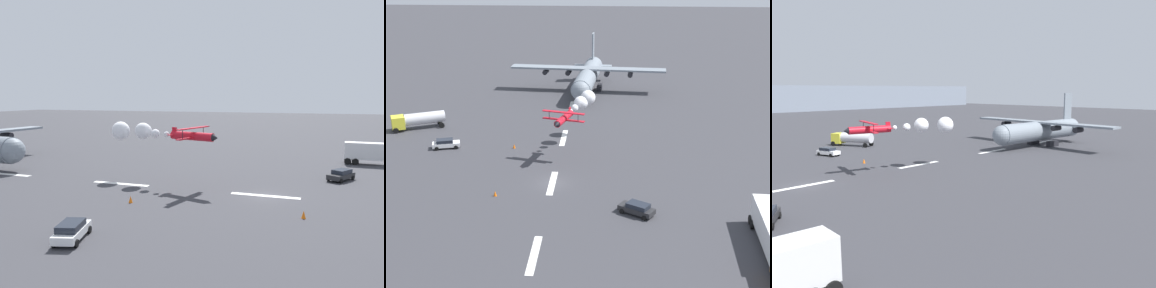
% 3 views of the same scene
% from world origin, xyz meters
% --- Properties ---
extents(ground_plane, '(440.00, 440.00, 0.00)m').
position_xyz_m(ground_plane, '(0.00, 0.00, 0.00)').
color(ground_plane, '#38383D').
rests_on(ground_plane, ground).
extents(runway_stripe_3, '(8.00, 0.90, 0.01)m').
position_xyz_m(runway_stripe_3, '(-18.92, 0.00, 0.01)').
color(runway_stripe_3, white).
rests_on(runway_stripe_3, ground).
extents(runway_stripe_4, '(8.00, 0.90, 0.01)m').
position_xyz_m(runway_stripe_4, '(0.00, 0.00, 0.01)').
color(runway_stripe_4, white).
rests_on(runway_stripe_4, ground).
extents(runway_stripe_5, '(8.00, 0.90, 0.01)m').
position_xyz_m(runway_stripe_5, '(18.92, 0.00, 0.01)').
color(runway_stripe_5, white).
rests_on(runway_stripe_5, ground).
extents(runway_stripe_6, '(8.00, 0.90, 0.01)m').
position_xyz_m(runway_stripe_6, '(37.85, 0.00, 0.01)').
color(runway_stripe_6, white).
rests_on(runway_stripe_6, ground).
extents(runway_stripe_7, '(8.00, 0.90, 0.01)m').
position_xyz_m(runway_stripe_7, '(56.77, 0.00, 0.01)').
color(runway_stripe_7, white).
rests_on(runway_stripe_7, ground).
extents(cargo_transport_plane, '(26.51, 34.56, 11.33)m').
position_xyz_m(cargo_transport_plane, '(49.60, -2.63, 3.44)').
color(cargo_transport_plane, gray).
rests_on(cargo_transport_plane, ground).
extents(stunt_biplane_red, '(16.73, 7.74, 2.56)m').
position_xyz_m(stunt_biplane_red, '(16.93, -2.99, 6.71)').
color(stunt_biplane_red, red).
extents(fuel_tanker_truck, '(6.38, 9.38, 2.90)m').
position_xyz_m(fuel_tanker_truck, '(22.27, 26.59, 1.74)').
color(fuel_tanker_truck, yellow).
rests_on(fuel_tanker_truck, ground).
extents(followme_car_yellow, '(3.87, 4.76, 1.52)m').
position_xyz_m(followme_car_yellow, '(-8.72, -11.47, 0.81)').
color(followme_car_yellow, '#262628').
rests_on(followme_car_yellow, ground).
extents(airport_staff_sedan, '(2.94, 4.70, 1.52)m').
position_xyz_m(airport_staff_sedan, '(12.81, 18.80, 0.81)').
color(airport_staff_sedan, white).
rests_on(airport_staff_sedan, ground).
extents(traffic_cone_near, '(0.44, 0.44, 0.75)m').
position_xyz_m(traffic_cone_near, '(-4.61, 7.14, 0.38)').
color(traffic_cone_near, orange).
rests_on(traffic_cone_near, ground).
extents(traffic_cone_far, '(0.44, 0.44, 0.75)m').
position_xyz_m(traffic_cone_far, '(13.43, 7.65, 0.38)').
color(traffic_cone_far, orange).
rests_on(traffic_cone_far, ground).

